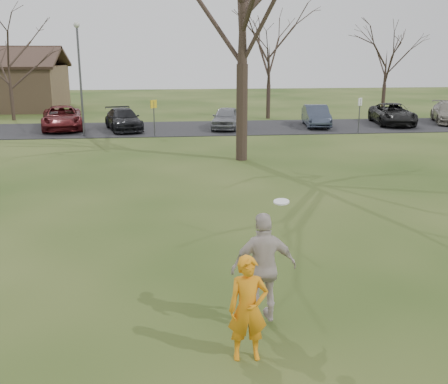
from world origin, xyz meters
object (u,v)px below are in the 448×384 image
at_px(car_4, 226,118).
at_px(car_2, 62,118).
at_px(car_5, 316,116).
at_px(lamp_post, 79,65).
at_px(car_3, 123,119).
at_px(catching_play, 264,268).
at_px(player_defender, 248,309).
at_px(car_6, 393,114).

bearing_deg(car_4, car_2, -171.03).
relative_size(car_5, lamp_post, 0.65).
bearing_deg(car_3, car_4, -14.79).
bearing_deg(car_5, car_3, -171.34).
bearing_deg(car_2, catching_play, -82.10).
height_order(car_2, car_3, car_2).
relative_size(car_2, lamp_post, 0.81).
height_order(car_5, catching_play, catching_play).
height_order(car_3, catching_play, catching_play).
relative_size(player_defender, lamp_post, 0.28).
height_order(player_defender, car_5, player_defender).
height_order(car_2, car_6, car_2).
distance_m(player_defender, catching_play, 1.09).
bearing_deg(car_3, car_5, -12.91).
xyz_separation_m(car_5, catching_play, (-7.95, -24.60, 0.41)).
distance_m(car_3, lamp_post, 4.43).
bearing_deg(car_4, car_3, -167.45).
bearing_deg(lamp_post, car_5, 9.63).
xyz_separation_m(player_defender, car_4, (2.53, 25.23, -0.16)).
distance_m(car_2, lamp_post, 4.58).
bearing_deg(car_6, player_defender, -109.11).
relative_size(car_4, lamp_post, 0.62).
xyz_separation_m(car_3, car_6, (17.41, 0.63, 0.04)).
bearing_deg(catching_play, lamp_post, 105.83).
height_order(car_6, catching_play, catching_play).
height_order(player_defender, catching_play, catching_play).
bearing_deg(car_6, car_3, -169.32).
bearing_deg(catching_play, car_6, 62.11).
xyz_separation_m(catching_play, lamp_post, (-6.29, 22.19, 2.85)).
xyz_separation_m(car_2, catching_play, (7.98, -24.98, 0.37)).
height_order(car_5, car_6, car_6).
relative_size(car_3, car_4, 1.14).
height_order(player_defender, car_2, player_defender).
height_order(car_4, car_5, car_5).
relative_size(player_defender, car_3, 0.39).
distance_m(car_6, catching_play, 28.22).
height_order(player_defender, car_6, player_defender).
height_order(car_6, lamp_post, lamp_post).
distance_m(catching_play, lamp_post, 23.24).
distance_m(player_defender, car_4, 25.36).
xyz_separation_m(car_4, car_6, (11.10, 0.68, 0.02)).
bearing_deg(car_6, car_5, -167.70).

